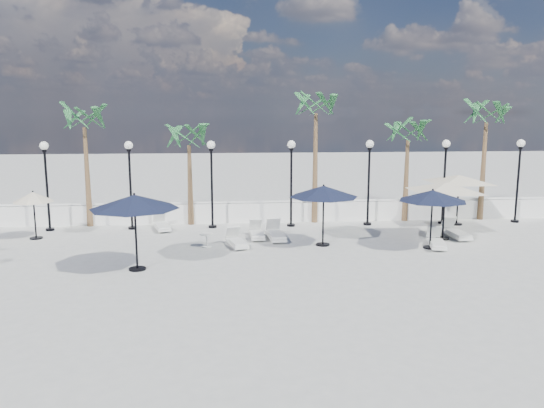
{
  "coord_description": "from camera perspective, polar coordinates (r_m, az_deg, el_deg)",
  "views": [
    {
      "loc": [
        -2.81,
        -16.62,
        5.05
      ],
      "look_at": [
        -1.09,
        3.76,
        1.5
      ],
      "focal_mm": 35.0,
      "sensor_mm": 36.0,
      "label": 1
    }
  ],
  "objects": [
    {
      "name": "palm_4",
      "position": [
        26.76,
        22.08,
        8.45
      ],
      "size": [
        2.6,
        2.6,
        5.7
      ],
      "color": "brown",
      "rests_on": "ground"
    },
    {
      "name": "lounger_2",
      "position": [
        23.52,
        -11.78,
        -2.23
      ],
      "size": [
        0.99,
        1.76,
        0.63
      ],
      "rotation": [
        0.0,
        0.0,
        0.28
      ],
      "color": "silver",
      "rests_on": "ground"
    },
    {
      "name": "parasol_cream_small",
      "position": [
        23.2,
        -24.3,
        0.62
      ],
      "size": [
        1.6,
        1.6,
        1.97
      ],
      "color": "black",
      "rests_on": "ground"
    },
    {
      "name": "lamppost_3",
      "position": [
        23.43,
        2.09,
        3.57
      ],
      "size": [
        0.36,
        0.36,
        3.84
      ],
      "color": "black",
      "rests_on": "ground"
    },
    {
      "name": "side_table_1",
      "position": [
        20.3,
        -7.05,
        -3.74
      ],
      "size": [
        0.52,
        0.52,
        0.51
      ],
      "color": "silver",
      "rests_on": "ground"
    },
    {
      "name": "parasol_navy_left",
      "position": [
        17.39,
        -14.58,
        0.19
      ],
      "size": [
        2.86,
        2.86,
        2.53
      ],
      "color": "black",
      "rests_on": "ground"
    },
    {
      "name": "lounger_3",
      "position": [
        21.28,
        0.41,
        -3.23
      ],
      "size": [
        0.73,
        1.88,
        0.69
      ],
      "rotation": [
        0.0,
        0.0,
        0.07
      ],
      "color": "silver",
      "rests_on": "ground"
    },
    {
      "name": "lamppost_0",
      "position": [
        24.5,
        -23.14,
        3.06
      ],
      "size": [
        0.36,
        0.36,
        3.84
      ],
      "color": "black",
      "rests_on": "ground"
    },
    {
      "name": "parasol_navy_right",
      "position": [
        20.48,
        16.89,
        0.83
      ],
      "size": [
        2.53,
        2.53,
        2.27
      ],
      "color": "black",
      "rests_on": "ground"
    },
    {
      "name": "parasol_navy_mid",
      "position": [
        20.12,
        5.57,
        1.32
      ],
      "size": [
        2.64,
        2.64,
        2.37
      ],
      "color": "black",
      "rests_on": "ground"
    },
    {
      "name": "lounger_4",
      "position": [
        21.04,
        17.26,
        -3.9
      ],
      "size": [
        0.91,
        1.76,
        0.63
      ],
      "rotation": [
        0.0,
        0.0,
        -0.23
      ],
      "color": "silver",
      "rests_on": "ground"
    },
    {
      "name": "lamppost_1",
      "position": [
        23.63,
        -15.05,
        3.3
      ],
      "size": [
        0.36,
        0.36,
        3.84
      ],
      "color": "black",
      "rests_on": "ground"
    },
    {
      "name": "parasol_cream_sq_a",
      "position": [
        25.21,
        19.5,
        2.93
      ],
      "size": [
        4.97,
        4.97,
        2.44
      ],
      "color": "black",
      "rests_on": "ground"
    },
    {
      "name": "palm_0",
      "position": [
        24.71,
        -19.55,
        8.09
      ],
      "size": [
        2.6,
        2.6,
        5.5
      ],
      "color": "brown",
      "rests_on": "ground"
    },
    {
      "name": "balustrade",
      "position": [
        24.71,
        1.78,
        -0.84
      ],
      "size": [
        26.0,
        0.3,
        1.01
      ],
      "color": "white",
      "rests_on": "ground"
    },
    {
      "name": "lamppost_5",
      "position": [
        25.24,
        18.1,
        3.55
      ],
      "size": [
        0.36,
        0.36,
        3.84
      ],
      "color": "black",
      "rests_on": "ground"
    },
    {
      "name": "palm_1",
      "position": [
        24.01,
        -8.93,
        6.64
      ],
      "size": [
        2.6,
        2.6,
        4.7
      ],
      "color": "brown",
      "rests_on": "ground"
    },
    {
      "name": "palm_3",
      "position": [
        25.34,
        14.42,
        7.05
      ],
      "size": [
        2.6,
        2.6,
        4.9
      ],
      "color": "brown",
      "rests_on": "ground"
    },
    {
      "name": "lounger_6",
      "position": [
        22.84,
        19.15,
        -2.89
      ],
      "size": [
        0.67,
        1.84,
        0.68
      ],
      "rotation": [
        0.0,
        0.0,
        0.04
      ],
      "color": "silver",
      "rests_on": "ground"
    },
    {
      "name": "ground",
      "position": [
        17.59,
        4.59,
        -6.86
      ],
      "size": [
        100.0,
        100.0,
        0.0
      ],
      "primitive_type": "plane",
      "color": "#A8A9A3",
      "rests_on": "ground"
    },
    {
      "name": "lounger_5",
      "position": [
        21.54,
        -1.66,
        -3.14
      ],
      "size": [
        0.59,
        1.67,
        0.62
      ],
      "rotation": [
        0.0,
        0.0,
        0.03
      ],
      "color": "silver",
      "rests_on": "ground"
    },
    {
      "name": "palm_2",
      "position": [
        24.25,
        4.75,
        9.97
      ],
      "size": [
        2.6,
        2.6,
        6.1
      ],
      "color": "brown",
      "rests_on": "ground"
    },
    {
      "name": "lamppost_4",
      "position": [
        24.1,
        10.39,
        3.59
      ],
      "size": [
        0.36,
        0.36,
        3.84
      ],
      "color": "black",
      "rests_on": "ground"
    },
    {
      "name": "parasol_cream_sq_b",
      "position": [
        22.11,
        18.17,
        2.16
      ],
      "size": [
        4.93,
        4.93,
        2.47
      ],
      "color": "black",
      "rests_on": "ground"
    },
    {
      "name": "lounger_1",
      "position": [
        20.25,
        -3.82,
        -4.02
      ],
      "size": [
        0.89,
        1.69,
        0.6
      ],
      "rotation": [
        0.0,
        0.0,
        0.24
      ],
      "color": "silver",
      "rests_on": "ground"
    },
    {
      "name": "lamppost_2",
      "position": [
        23.27,
        -6.52,
        3.47
      ],
      "size": [
        0.36,
        0.36,
        3.84
      ],
      "color": "black",
      "rests_on": "ground"
    },
    {
      "name": "lamppost_6",
      "position": [
        26.8,
        25.02,
        3.45
      ],
      "size": [
        0.36,
        0.36,
        3.84
      ],
      "color": "black",
      "rests_on": "ground"
    }
  ]
}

